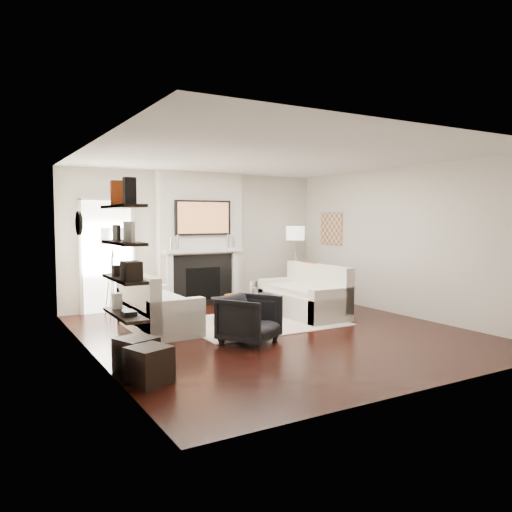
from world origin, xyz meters
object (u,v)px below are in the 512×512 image
lamp_right_shade (295,233)px  ottoman_near (136,355)px  lamp_left_shade (112,236)px  loveseat_left_base (158,316)px  coffee_table (246,298)px  armchair (250,317)px  loveseat_right_base (303,304)px

lamp_right_shade → ottoman_near: bearing=-143.6°
lamp_left_shade → ottoman_near: lamp_left_shade is taller
loveseat_left_base → ottoman_near: loveseat_left_base is taller
coffee_table → loveseat_left_base: bearing=175.9°
lamp_right_shade → ottoman_near: size_ratio=1.00×
loveseat_left_base → lamp_left_shade: (-0.33, 1.48, 1.24)m
ottoman_near → coffee_table: bearing=37.1°
coffee_table → ottoman_near: coffee_table is taller
lamp_left_shade → lamp_right_shade: size_ratio=1.00×
coffee_table → ottoman_near: size_ratio=2.75×
loveseat_left_base → armchair: 1.71m
loveseat_left_base → armchair: armchair is taller
loveseat_right_base → coffee_table: size_ratio=1.64×
armchair → ottoman_near: bearing=164.9°
loveseat_left_base → lamp_right_shade: bearing=20.5°
loveseat_left_base → loveseat_right_base: (2.66, -0.24, 0.00)m
coffee_table → ottoman_near: (-2.50, -1.89, -0.20)m
coffee_table → armchair: 1.54m
ottoman_near → armchair: bearing=16.3°
armchair → lamp_right_shade: (2.72, 2.81, 1.08)m
loveseat_right_base → coffee_table: same height
loveseat_left_base → loveseat_right_base: same height
coffee_table → loveseat_right_base: bearing=-6.6°
loveseat_left_base → coffee_table: size_ratio=1.64×
ottoman_near → loveseat_right_base: bearing=26.0°
coffee_table → armchair: size_ratio=1.48×
armchair → lamp_right_shade: bearing=14.5°
lamp_left_shade → loveseat_left_base: bearing=-77.3°
coffee_table → lamp_left_shade: bearing=139.7°
loveseat_right_base → lamp_left_shade: bearing=150.1°
lamp_right_shade → ottoman_near: lamp_right_shade is taller
loveseat_right_base → lamp_right_shade: bearing=60.0°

